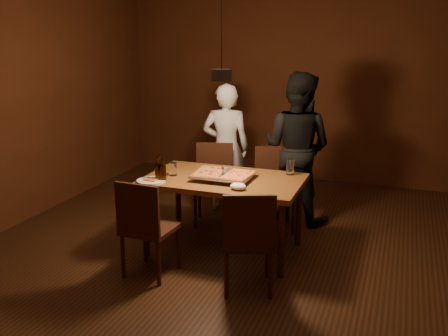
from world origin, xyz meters
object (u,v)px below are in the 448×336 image
(pizza_tray, at_px, (224,177))
(pendant_lamp, at_px, (222,74))
(chair_near_right, at_px, (249,233))
(diner_white, at_px, (226,148))
(chair_far_left, at_px, (214,176))
(beer_bottle_b, at_px, (163,170))
(plate_slice, at_px, (151,181))
(chair_far_right, at_px, (274,180))
(chair_near_left, at_px, (145,220))
(dining_table, at_px, (224,185))
(diner_dark, at_px, (297,148))
(beer_bottle_a, at_px, (158,168))

(pizza_tray, xyz_separation_m, pendant_lamp, (0.05, -0.18, 0.99))
(chair_near_right, bearing_deg, diner_white, 95.19)
(chair_far_left, relative_size, beer_bottle_b, 2.34)
(plate_slice, bearing_deg, pendant_lamp, 11.31)
(chair_far_right, bearing_deg, diner_white, -48.07)
(chair_near_left, distance_m, plate_slice, 0.51)
(dining_table, relative_size, pendant_lamp, 1.36)
(diner_white, height_order, diner_dark, diner_dark)
(dining_table, bearing_deg, diner_white, 108.96)
(chair_near_right, bearing_deg, chair_far_right, 76.93)
(diner_dark, bearing_deg, diner_white, 11.18)
(pizza_tray, height_order, beer_bottle_b, beer_bottle_b)
(diner_white, bearing_deg, chair_near_right, 100.50)
(chair_far_left, bearing_deg, beer_bottle_a, 64.89)
(chair_near_right, height_order, beer_bottle_b, beer_bottle_b)
(beer_bottle_a, height_order, diner_white, diner_white)
(beer_bottle_b, xyz_separation_m, plate_slice, (-0.10, -0.05, -0.10))
(chair_far_left, height_order, beer_bottle_a, beer_bottle_a)
(chair_far_right, relative_size, chair_near_right, 1.01)
(diner_white, bearing_deg, beer_bottle_b, 71.24)
(beer_bottle_a, bearing_deg, beer_bottle_b, -16.79)
(chair_far_left, relative_size, diner_white, 0.34)
(chair_far_left, distance_m, beer_bottle_a, 1.07)
(chair_far_right, distance_m, diner_white, 0.81)
(chair_near_right, distance_m, diner_dark, 1.87)
(dining_table, height_order, chair_far_right, chair_far_right)
(beer_bottle_b, bearing_deg, chair_near_left, -83.70)
(pizza_tray, bearing_deg, chair_near_left, -116.95)
(pizza_tray, bearing_deg, diner_white, 113.27)
(chair_far_right, height_order, chair_near_left, same)
(chair_near_right, bearing_deg, beer_bottle_b, 136.11)
(dining_table, relative_size, chair_near_left, 3.09)
(chair_far_right, xyz_separation_m, chair_near_right, (0.18, -1.53, 0.00))
(pizza_tray, relative_size, beer_bottle_b, 2.49)
(beer_bottle_b, bearing_deg, beer_bottle_a, 163.21)
(chair_far_right, height_order, chair_near_right, same)
(beer_bottle_a, relative_size, plate_slice, 0.87)
(chair_near_left, bearing_deg, chair_far_left, 91.06)
(chair_far_right, distance_m, chair_near_left, 1.74)
(chair_far_left, xyz_separation_m, pendant_lamp, (0.45, -0.94, 1.22))
(chair_near_left, xyz_separation_m, pizza_tray, (0.45, 0.74, 0.24))
(chair_near_left, height_order, pendant_lamp, pendant_lamp)
(chair_far_right, bearing_deg, beer_bottle_b, 32.22)
(beer_bottle_b, height_order, pendant_lamp, pendant_lamp)
(chair_far_right, relative_size, diner_dark, 0.32)
(dining_table, xyz_separation_m, pizza_tray, (0.01, -0.03, 0.10))
(dining_table, relative_size, diner_white, 0.97)
(pizza_tray, bearing_deg, beer_bottle_a, -152.16)
(pizza_tray, distance_m, diner_white, 1.24)
(chair_far_left, bearing_deg, beer_bottle_b, 68.37)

